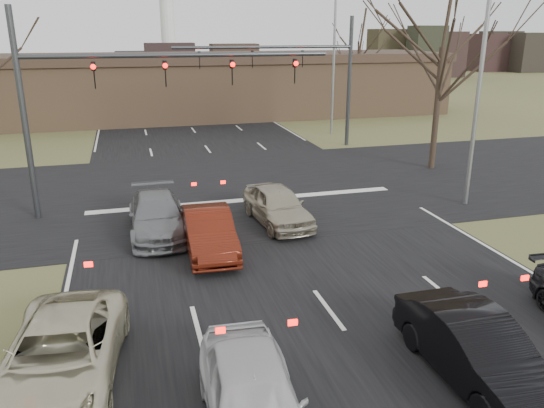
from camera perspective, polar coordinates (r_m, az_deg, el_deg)
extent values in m
plane|color=#50522B|center=(12.20, 11.45, -17.82)|extent=(360.00, 360.00, 0.00)
cube|color=black|center=(69.24, -11.58, 11.85)|extent=(14.00, 300.00, 0.02)
cube|color=black|center=(25.20, -3.81, 1.74)|extent=(200.00, 14.00, 0.02)
cube|color=#846347|center=(47.44, -7.24, 12.14)|extent=(42.00, 10.00, 4.60)
cube|color=#38281E|center=(47.25, -7.37, 15.34)|extent=(42.40, 10.40, 0.70)
cylinder|color=#383A3D|center=(22.24, -25.12, 8.42)|extent=(0.24, 0.24, 8.00)
cylinder|color=#383A3D|center=(21.85, -9.71, 15.51)|extent=(12.00, 0.18, 0.18)
imported|color=black|center=(21.79, -18.58, 13.00)|extent=(0.16, 0.20, 1.00)
imported|color=black|center=(21.83, -11.40, 13.57)|extent=(0.16, 0.20, 1.00)
imported|color=black|center=(22.18, -4.32, 13.93)|extent=(0.16, 0.20, 1.00)
imported|color=black|center=(22.85, 2.45, 14.08)|extent=(0.16, 0.20, 1.00)
cylinder|color=#383A3D|center=(34.71, 8.30, 12.79)|extent=(0.24, 0.24, 8.00)
cylinder|color=#383A3D|center=(32.79, -0.76, 16.53)|extent=(11.00, 0.18, 0.18)
imported|color=black|center=(33.48, 3.29, 15.33)|extent=(0.16, 0.20, 1.00)
imported|color=black|center=(32.62, -2.14, 15.28)|extent=(0.16, 0.20, 1.00)
imported|color=black|center=(32.05, -7.81, 15.08)|extent=(0.16, 0.20, 1.00)
cylinder|color=gray|center=(23.33, 21.39, 11.75)|extent=(0.18, 0.18, 10.00)
cylinder|color=gray|center=(38.52, 6.64, 14.85)|extent=(0.18, 0.18, 10.00)
cylinder|color=black|center=(29.58, 17.29, 9.66)|extent=(0.32, 0.32, 6.33)
cylinder|color=black|center=(48.20, 9.15, 12.36)|extent=(0.32, 0.32, 4.95)
imported|color=beige|center=(12.23, -21.75, -14.85)|extent=(2.86, 5.24, 1.39)
imported|color=silver|center=(10.21, -2.09, -20.25)|extent=(2.06, 4.53, 1.51)
imported|color=black|center=(12.29, 21.09, -14.41)|extent=(1.56, 4.43, 1.46)
imported|color=slate|center=(19.75, -12.26, -1.20)|extent=(1.99, 4.86, 1.41)
imported|color=#52170B|center=(17.86, -6.82, -2.94)|extent=(1.65, 4.41, 1.44)
imported|color=#A79F87|center=(20.32, 0.61, -0.13)|extent=(2.11, 4.45, 1.47)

